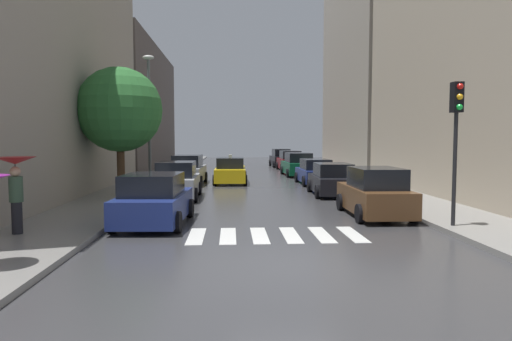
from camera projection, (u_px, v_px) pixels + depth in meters
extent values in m
cube|color=#37373A|center=(248.00, 176.00, 33.57)|extent=(28.00, 72.00, 0.04)
cube|color=gray|center=(161.00, 175.00, 33.20)|extent=(3.00, 72.00, 0.15)
cube|color=gray|center=(333.00, 175.00, 33.93)|extent=(3.00, 72.00, 0.15)
cube|color=silver|center=(196.00, 236.00, 12.62)|extent=(0.45, 2.20, 0.01)
cube|color=silver|center=(228.00, 236.00, 12.67)|extent=(0.45, 2.20, 0.01)
cube|color=silver|center=(259.00, 235.00, 12.72)|extent=(0.45, 2.20, 0.01)
cube|color=silver|center=(291.00, 235.00, 12.77)|extent=(0.45, 2.20, 0.01)
cube|color=silver|center=(322.00, 235.00, 12.82)|extent=(0.45, 2.20, 0.01)
cube|color=silver|center=(352.00, 234.00, 12.87)|extent=(0.45, 2.20, 0.01)
cube|color=#9E9384|center=(15.00, 64.00, 20.07)|extent=(6.00, 21.67, 12.34)
cube|color=#564C47|center=(128.00, 109.00, 42.26)|extent=(6.00, 21.45, 11.38)
cube|color=#9E9384|center=(377.00, 60.00, 37.22)|extent=(6.00, 14.82, 18.79)
cube|color=navy|center=(154.00, 206.00, 14.40)|extent=(2.11, 4.15, 0.82)
cube|color=black|center=(153.00, 184.00, 14.14)|extent=(1.79, 2.32, 0.67)
cylinder|color=black|center=(136.00, 208.00, 15.75)|extent=(0.25, 0.65, 0.64)
cylinder|color=black|center=(190.00, 208.00, 15.76)|extent=(0.25, 0.65, 0.64)
cylinder|color=black|center=(112.00, 222.00, 13.07)|extent=(0.25, 0.65, 0.64)
cylinder|color=black|center=(177.00, 222.00, 13.09)|extent=(0.25, 0.65, 0.64)
cube|color=#B2B7BF|center=(177.00, 185.00, 20.76)|extent=(1.87, 4.12, 0.86)
cube|color=black|center=(177.00, 169.00, 20.50)|extent=(1.64, 2.27, 0.70)
cylinder|color=black|center=(162.00, 188.00, 22.08)|extent=(0.22, 0.64, 0.64)
cylinder|color=black|center=(199.00, 188.00, 22.19)|extent=(0.22, 0.64, 0.64)
cylinder|color=black|center=(152.00, 195.00, 19.37)|extent=(0.22, 0.64, 0.64)
cylinder|color=black|center=(195.00, 195.00, 19.49)|extent=(0.22, 0.64, 0.64)
cube|color=#B2B7BF|center=(188.00, 174.00, 27.47)|extent=(2.00, 4.74, 0.90)
cube|color=black|center=(188.00, 161.00, 27.18)|extent=(1.70, 2.63, 0.73)
cylinder|color=black|center=(178.00, 177.00, 29.01)|extent=(0.24, 0.65, 0.64)
cylinder|color=black|center=(205.00, 177.00, 29.05)|extent=(0.24, 0.65, 0.64)
cylinder|color=black|center=(169.00, 181.00, 25.94)|extent=(0.24, 0.65, 0.64)
cylinder|color=black|center=(200.00, 181.00, 25.97)|extent=(0.24, 0.65, 0.64)
cube|color=brown|center=(374.00, 199.00, 15.95)|extent=(1.83, 4.13, 0.87)
cube|color=black|center=(376.00, 178.00, 15.69)|extent=(1.59, 2.28, 0.71)
cylinder|color=black|center=(341.00, 202.00, 17.29)|extent=(0.23, 0.64, 0.64)
cylinder|color=black|center=(386.00, 202.00, 17.36)|extent=(0.23, 0.64, 0.64)
cylinder|color=black|center=(360.00, 214.00, 14.58)|extent=(0.23, 0.64, 0.64)
cylinder|color=black|center=(413.00, 213.00, 14.66)|extent=(0.23, 0.64, 0.64)
cube|color=black|center=(332.00, 184.00, 22.02)|extent=(1.99, 4.16, 0.78)
cube|color=black|center=(333.00, 170.00, 21.77)|extent=(1.70, 2.31, 0.64)
cylinder|color=black|center=(310.00, 186.00, 23.37)|extent=(0.24, 0.65, 0.64)
cylinder|color=black|center=(344.00, 186.00, 23.41)|extent=(0.24, 0.65, 0.64)
cylinder|color=black|center=(318.00, 192.00, 20.67)|extent=(0.24, 0.65, 0.64)
cylinder|color=black|center=(357.00, 192.00, 20.71)|extent=(0.24, 0.65, 0.64)
cube|color=navy|center=(315.00, 175.00, 27.34)|extent=(1.81, 4.24, 0.76)
cube|color=black|center=(315.00, 164.00, 27.09)|extent=(1.58, 2.34, 0.62)
cylinder|color=black|center=(297.00, 177.00, 28.69)|extent=(0.23, 0.64, 0.64)
cylinder|color=black|center=(324.00, 177.00, 28.81)|extent=(0.23, 0.64, 0.64)
cylinder|color=black|center=(304.00, 181.00, 25.91)|extent=(0.23, 0.64, 0.64)
cylinder|color=black|center=(334.00, 181.00, 26.03)|extent=(0.23, 0.64, 0.64)
cube|color=#0C4C2D|center=(298.00, 168.00, 33.75)|extent=(2.05, 4.78, 0.87)
cube|color=black|center=(298.00, 158.00, 33.46)|extent=(1.77, 2.65, 0.71)
cylinder|color=black|center=(282.00, 170.00, 35.25)|extent=(0.24, 0.65, 0.64)
cylinder|color=black|center=(306.00, 170.00, 35.40)|extent=(0.24, 0.65, 0.64)
cylinder|color=black|center=(288.00, 173.00, 32.13)|extent=(0.24, 0.65, 0.64)
cylinder|color=black|center=(315.00, 173.00, 32.29)|extent=(0.24, 0.65, 0.64)
cube|color=maroon|center=(290.00, 164.00, 39.76)|extent=(1.90, 4.63, 0.87)
cube|color=black|center=(290.00, 155.00, 39.48)|extent=(1.64, 2.56, 0.71)
cylinder|color=black|center=(278.00, 166.00, 41.23)|extent=(0.23, 0.64, 0.64)
cylinder|color=black|center=(297.00, 166.00, 41.36)|extent=(0.23, 0.64, 0.64)
cylinder|color=black|center=(282.00, 168.00, 38.20)|extent=(0.23, 0.64, 0.64)
cylinder|color=black|center=(303.00, 168.00, 38.34)|extent=(0.23, 0.64, 0.64)
cube|color=black|center=(281.00, 160.00, 45.28)|extent=(1.90, 4.81, 0.90)
cube|color=black|center=(281.00, 153.00, 44.99)|extent=(1.62, 2.66, 0.73)
cylinder|color=black|center=(270.00, 163.00, 46.78)|extent=(0.24, 0.65, 0.64)
cylinder|color=black|center=(287.00, 163.00, 46.94)|extent=(0.24, 0.65, 0.64)
cylinder|color=black|center=(274.00, 164.00, 43.67)|extent=(0.24, 0.65, 0.64)
cylinder|color=black|center=(292.00, 164.00, 43.82)|extent=(0.24, 0.65, 0.64)
cube|color=yellow|center=(230.00, 174.00, 28.11)|extent=(1.93, 4.65, 0.80)
cube|color=black|center=(230.00, 163.00, 27.83)|extent=(1.67, 2.57, 0.65)
cube|color=#F2EDCC|center=(230.00, 156.00, 27.80)|extent=(0.21, 0.36, 0.18)
cylinder|color=black|center=(217.00, 176.00, 29.61)|extent=(0.23, 0.64, 0.64)
cylinder|color=black|center=(245.00, 176.00, 29.68)|extent=(0.23, 0.64, 0.64)
cylinder|color=black|center=(215.00, 180.00, 26.57)|extent=(0.23, 0.64, 0.64)
cylinder|color=black|center=(245.00, 180.00, 26.64)|extent=(0.23, 0.64, 0.64)
cylinder|color=black|center=(17.00, 218.00, 12.24)|extent=(0.28, 0.28, 0.89)
cylinder|color=#38513D|center=(16.00, 189.00, 12.18)|extent=(0.36, 0.36, 0.70)
sphere|color=tan|center=(15.00, 171.00, 12.15)|extent=(0.28, 0.28, 0.28)
cone|color=red|center=(15.00, 161.00, 12.13)|extent=(1.08, 1.08, 0.20)
cylinder|color=#333338|center=(15.00, 175.00, 12.16)|extent=(0.02, 0.02, 0.79)
cylinder|color=#513823|center=(121.00, 170.00, 21.01)|extent=(0.36, 0.36, 2.31)
sphere|color=#2D6C31|center=(120.00, 110.00, 20.82)|extent=(3.97, 3.97, 3.97)
cylinder|color=black|center=(455.00, 169.00, 13.33)|extent=(0.12, 0.12, 3.40)
cube|color=black|center=(457.00, 97.00, 13.18)|extent=(0.30, 0.30, 0.90)
sphere|color=red|center=(460.00, 86.00, 12.98)|extent=(0.18, 0.18, 0.18)
sphere|color=#F2A519|center=(460.00, 97.00, 13.00)|extent=(0.18, 0.18, 0.18)
sphere|color=green|center=(460.00, 107.00, 13.03)|extent=(0.18, 0.18, 0.18)
cylinder|color=#595B60|center=(149.00, 125.00, 23.43)|extent=(0.16, 0.16, 6.73)
ellipsoid|color=beige|center=(148.00, 57.00, 23.19)|extent=(0.60, 0.28, 0.24)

